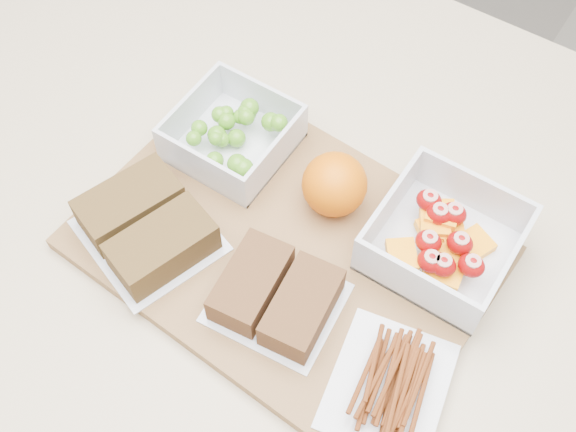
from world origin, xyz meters
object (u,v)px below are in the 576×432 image
object	(u,v)px
sandwich_bag_left	(146,226)
sandwich_bag_center	(276,295)
fruit_container	(443,241)
grape_container	(234,135)
orange	(334,184)
pretzel_bag	(390,381)
cutting_board	(285,247)

from	to	relation	value
sandwich_bag_left	sandwich_bag_center	distance (m)	0.16
fruit_container	sandwich_bag_center	xyz separation A→B (m)	(-0.11, -0.15, -0.00)
grape_container	fruit_container	bearing A→B (deg)	1.29
grape_container	sandwich_bag_left	size ratio (longest dim) A/B	0.72
sandwich_bag_center	orange	bearing A→B (deg)	96.82
grape_container	orange	world-z (taller)	orange
sandwich_bag_center	pretzel_bag	bearing A→B (deg)	-5.53
cutting_board	sandwich_bag_left	size ratio (longest dim) A/B	2.45
grape_container	pretzel_bag	distance (m)	0.33
cutting_board	sandwich_bag_left	bearing A→B (deg)	-147.34
sandwich_bag_left	pretzel_bag	world-z (taller)	sandwich_bag_left
cutting_board	sandwich_bag_center	world-z (taller)	sandwich_bag_center
sandwich_bag_left	pretzel_bag	xyz separation A→B (m)	(0.30, -0.00, -0.01)
cutting_board	sandwich_bag_left	world-z (taller)	sandwich_bag_left
cutting_board	grape_container	distance (m)	0.15
sandwich_bag_center	grape_container	bearing A→B (deg)	137.30
cutting_board	pretzel_bag	distance (m)	0.19
cutting_board	orange	bearing A→B (deg)	81.69
orange	sandwich_bag_left	world-z (taller)	orange
fruit_container	pretzel_bag	distance (m)	0.16
grape_container	sandwich_bag_center	xyz separation A→B (m)	(0.15, -0.14, -0.00)
fruit_container	sandwich_bag_center	distance (m)	0.18
grape_container	sandwich_bag_left	xyz separation A→B (m)	(-0.01, -0.15, -0.00)
orange	cutting_board	bearing A→B (deg)	-101.43
cutting_board	fruit_container	distance (m)	0.17
fruit_container	sandwich_bag_center	bearing A→B (deg)	-127.40
grape_container	sandwich_bag_center	size ratio (longest dim) A/B	0.92
fruit_container	pretzel_bag	bearing A→B (deg)	-80.61
orange	sandwich_bag_left	size ratio (longest dim) A/B	0.41
pretzel_bag	sandwich_bag_left	bearing A→B (deg)	179.20
cutting_board	fruit_container	xyz separation A→B (m)	(0.14, 0.08, 0.03)
sandwich_bag_left	pretzel_bag	bearing A→B (deg)	-0.80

